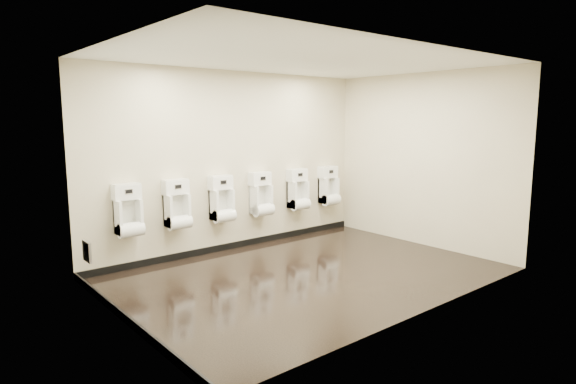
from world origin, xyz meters
The scene contains 16 objects.
ground centered at (0.00, 0.00, 0.00)m, with size 5.00×3.50×0.00m, color black.
ceiling centered at (0.00, 0.00, 2.80)m, with size 5.00×3.50×0.00m, color silver.
back_wall centered at (0.00, 1.75, 1.40)m, with size 5.00×0.02×2.80m, color beige.
front_wall centered at (0.00, -1.75, 1.40)m, with size 5.00×0.02×2.80m, color beige.
left_wall centered at (-2.50, 0.00, 1.40)m, with size 0.02×3.50×2.80m, color beige.
right_wall centered at (2.50, 0.00, 1.40)m, with size 0.02×3.50×2.80m, color beige.
tile_overlay_left centered at (-2.50, 0.00, 1.40)m, with size 0.01×3.50×2.80m, color white.
skirting_back centered at (0.00, 1.74, 0.05)m, with size 5.00×0.02×0.10m, color black.
skirting_left centered at (-2.49, 0.00, 0.05)m, with size 0.02×3.50×0.10m, color black.
access_panel centered at (-2.48, 1.20, 0.50)m, with size 0.04×0.25×0.25m.
urinal_0 centered at (-1.79, 1.63, 0.80)m, with size 0.38×0.28×0.70m.
urinal_1 centered at (-1.08, 1.63, 0.80)m, with size 0.38×0.28×0.70m.
urinal_2 centered at (-0.32, 1.63, 0.80)m, with size 0.38×0.28×0.70m.
urinal_3 centered at (0.43, 1.63, 0.80)m, with size 0.38×0.28×0.70m.
urinal_4 centered at (1.23, 1.63, 0.80)m, with size 0.38×0.28×0.70m.
urinal_5 centered at (1.97, 1.63, 0.80)m, with size 0.38×0.28×0.70m.
Camera 1 is at (-4.19, -4.61, 2.07)m, focal length 30.00 mm.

